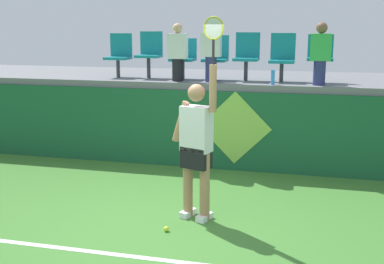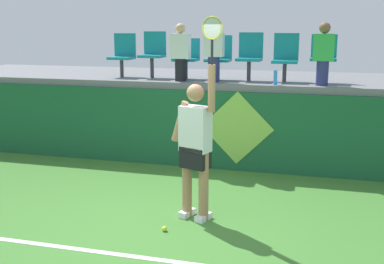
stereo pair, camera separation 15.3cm
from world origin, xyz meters
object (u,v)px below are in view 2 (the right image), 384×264
Objects in this scene: stadium_chair_3 at (219,56)px; spectator_1 at (323,53)px; water_bottle at (275,78)px; stadium_chair_2 at (187,56)px; tennis_ball at (164,229)px; stadium_chair_6 at (323,55)px; spectator_2 at (180,52)px; stadium_chair_1 at (153,52)px; stadium_chair_4 at (250,54)px; stadium_chair_0 at (123,53)px; spectator_0 at (214,51)px; tennis_player at (196,144)px; stadium_chair_5 at (285,56)px.

spectator_1 reaches higher than stadium_chair_3.
stadium_chair_2 reaches higher than water_bottle.
stadium_chair_3 reaches higher than water_bottle.
tennis_ball is 0.08× the size of stadium_chair_6.
spectator_2 reaches higher than stadium_chair_3.
spectator_2 is (-1.71, 0.15, 0.40)m from water_bottle.
stadium_chair_4 is (1.86, 0.00, -0.02)m from stadium_chair_1.
stadium_chair_0 reaches higher than water_bottle.
stadium_chair_1 is at bearing 161.82° from spectator_0.
tennis_player is 3.18m from stadium_chair_3.
tennis_ball is 0.06× the size of spectator_2.
stadium_chair_6 is at bearing -0.08° from stadium_chair_1.
spectator_1 is at bearing -18.57° from stadium_chair_4.
stadium_chair_2 is 1.82m from stadium_chair_5.
tennis_ball is at bearing -78.47° from stadium_chair_2.
water_bottle is 1.01m from stadium_chair_6.
stadium_chair_3 is (-0.37, 3.02, 0.94)m from tennis_player.
stadium_chair_2 is at bearing 170.29° from spectator_1.
spectator_1 is at bearing -33.72° from stadium_chair_5.
stadium_chair_0 reaches higher than stadium_chair_3.
stadium_chair_5 is at bearing 0.05° from stadium_chair_0.
tennis_ball is 4.06m from stadium_chair_2.
stadium_chair_2 is 1.19m from stadium_chair_4.
spectator_2 is at bearing 175.09° from water_bottle.
spectator_2 reaches higher than stadium_chair_1.
tennis_ball is 0.27× the size of water_bottle.
stadium_chair_4 is at bearing 132.83° from water_bottle.
spectator_0 is 1.86m from spectator_1.
water_bottle is 0.28× the size of stadium_chair_1.
water_bottle is 0.29× the size of stadium_chair_4.
tennis_ball is at bearing -60.32° from stadium_chair_0.
stadium_chair_5 is at bearing 74.42° from tennis_player.
spectator_1 is at bearing -7.79° from stadium_chair_1.
stadium_chair_0 is at bearing 179.83° from stadium_chair_1.
stadium_chair_3 reaches higher than stadium_chair_2.
tennis_ball is 0.08× the size of stadium_chair_5.
stadium_chair_2 is at bearing -0.61° from stadium_chair_1.
spectator_1 is at bearing -6.55° from stadium_chair_0.
stadium_chair_4 is at bearing 0.01° from stadium_chair_0.
tennis_player is at bearing -71.98° from stadium_chair_2.
water_bottle is 0.30× the size of stadium_chair_6.
tennis_player is at bearing -83.08° from stadium_chair_3.
stadium_chair_5 is 0.79m from spectator_1.
stadium_chair_1 reaches higher than stadium_chair_3.
spectator_2 is (-0.61, -0.42, 0.09)m from stadium_chair_3.
stadium_chair_4 is at bearing 0.45° from stadium_chair_2.
stadium_chair_0 is at bearing 179.94° from stadium_chair_3.
stadium_chair_3 is (1.91, -0.00, -0.01)m from stadium_chair_0.
tennis_player is at bearing -93.91° from stadium_chair_4.
tennis_player is 3.21× the size of stadium_chair_3.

